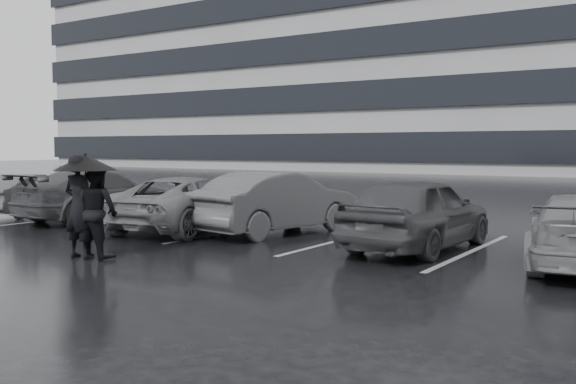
# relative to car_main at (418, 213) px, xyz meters

# --- Properties ---
(ground) EXTENTS (160.00, 160.00, 0.00)m
(ground) POSITION_rel_car_main_xyz_m (-2.45, -2.17, -0.72)
(ground) COLOR black
(ground) RESTS_ON ground
(office_building) EXTENTS (61.00, 26.00, 29.00)m
(office_building) POSITION_rel_car_main_xyz_m (-24.45, 45.83, 13.63)
(office_building) COLOR #969699
(office_building) RESTS_ON ground
(car_main) EXTENTS (1.86, 4.27, 1.43)m
(car_main) POSITION_rel_car_main_xyz_m (0.00, 0.00, 0.00)
(car_main) COLOR black
(car_main) RESTS_ON ground
(car_west_a) EXTENTS (2.21, 4.49, 1.41)m
(car_west_a) POSITION_rel_car_main_xyz_m (-3.62, 0.51, -0.01)
(car_west_a) COLOR #2E2E30
(car_west_a) RESTS_ON ground
(car_west_b) EXTENTS (2.74, 4.85, 1.28)m
(car_west_b) POSITION_rel_car_main_xyz_m (-5.67, -0.15, -0.08)
(car_west_b) COLOR #4D4E50
(car_west_b) RESTS_ON ground
(car_west_c) EXTENTS (2.23, 4.78, 1.35)m
(car_west_c) POSITION_rel_car_main_xyz_m (-9.18, 0.10, -0.04)
(car_west_c) COLOR black
(car_west_c) RESTS_ON ground
(car_west_d) EXTENTS (2.14, 3.81, 1.19)m
(car_west_d) POSITION_rel_car_main_xyz_m (-12.05, -0.02, -0.12)
(car_west_d) COLOR #2E2E30
(car_west_d) RESTS_ON ground
(pedestrian_left) EXTENTS (0.70, 0.49, 1.86)m
(pedestrian_left) POSITION_rel_car_main_xyz_m (-4.68, -4.20, 0.21)
(pedestrian_left) COLOR black
(pedestrian_left) RESTS_ON ground
(pedestrian_right) EXTENTS (0.85, 0.68, 1.69)m
(pedestrian_right) POSITION_rel_car_main_xyz_m (-4.44, -4.01, 0.13)
(pedestrian_right) COLOR black
(pedestrian_right) RESTS_ON ground
(umbrella) EXTENTS (1.11, 1.11, 1.87)m
(umbrella) POSITION_rel_car_main_xyz_m (-4.63, -4.10, 0.99)
(umbrella) COLOR black
(umbrella) RESTS_ON ground
(stall_stripes) EXTENTS (19.72, 5.00, 0.00)m
(stall_stripes) POSITION_rel_car_main_xyz_m (-3.25, 0.33, -0.71)
(stall_stripes) COLOR #949496
(stall_stripes) RESTS_ON ground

